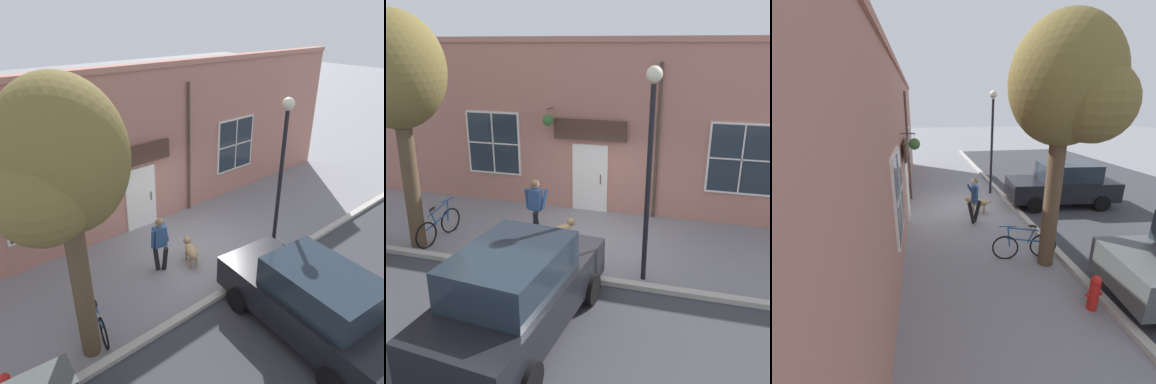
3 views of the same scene
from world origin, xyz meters
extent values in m
plane|color=gray|center=(0.00, 0.00, 0.00)|extent=(90.00, 90.00, 0.00)
cube|color=#B2ADA3|center=(2.00, 0.00, 0.06)|extent=(0.20, 28.00, 0.12)
cube|color=#B27566|center=(-2.35, 0.00, 2.50)|extent=(0.30, 18.00, 5.00)
cube|color=#B27566|center=(-2.35, 0.00, 5.08)|extent=(0.42, 18.00, 0.16)
cube|color=white|center=(-2.18, -0.46, 1.05)|extent=(0.10, 1.10, 2.10)
cube|color=#232D38|center=(-2.15, -0.46, 1.00)|extent=(0.03, 0.90, 1.90)
cylinder|color=#47382D|center=(-2.09, -0.11, 1.05)|extent=(0.03, 0.03, 0.30)
cube|color=#4C3328|center=(-2.08, -0.46, 2.55)|extent=(0.08, 2.20, 0.60)
cylinder|color=#47382D|center=(-2.12, 1.52, 2.25)|extent=(0.09, 0.09, 4.50)
cylinder|color=#47382D|center=(-1.96, -1.65, 3.15)|extent=(0.44, 0.04, 0.04)
cylinder|color=#47382D|center=(-1.78, -1.65, 2.97)|extent=(0.01, 0.01, 0.34)
cone|color=#2D2823|center=(-1.78, -1.65, 2.75)|extent=(0.32, 0.32, 0.18)
sphere|color=#3D6B33|center=(-1.78, -1.65, 2.84)|extent=(0.34, 0.34, 0.34)
cube|color=white|center=(-2.18, -3.66, 1.95)|extent=(0.08, 1.82, 2.02)
cube|color=#232D38|center=(-2.15, -3.66, 1.95)|extent=(0.03, 1.70, 1.90)
cube|color=white|center=(-2.13, -3.66, 1.95)|extent=(0.04, 0.04, 1.90)
cube|color=white|center=(-2.13, -3.66, 1.95)|extent=(0.04, 1.70, 0.04)
cube|color=white|center=(-2.18, 3.84, 1.95)|extent=(0.08, 1.82, 2.02)
cube|color=#232D38|center=(-2.15, 3.84, 1.95)|extent=(0.03, 1.70, 1.90)
cube|color=white|center=(-2.13, 3.84, 1.95)|extent=(0.04, 0.04, 1.90)
cube|color=white|center=(-2.13, 3.84, 1.95)|extent=(0.04, 1.70, 0.04)
cylinder|color=black|center=(0.02, -1.43, 0.39)|extent=(0.31, 0.17, 0.79)
cylinder|color=black|center=(0.26, -1.30, 0.39)|extent=(0.31, 0.17, 0.79)
cube|color=#2D4C7A|center=(0.14, -1.36, 1.07)|extent=(0.27, 0.37, 0.57)
sphere|color=beige|center=(0.12, -1.36, 1.50)|extent=(0.22, 0.22, 0.22)
sphere|color=brown|center=(0.15, -1.36, 1.52)|extent=(0.20, 0.20, 0.20)
cylinder|color=#2D4C7A|center=(0.15, -1.60, 1.07)|extent=(0.17, 0.11, 0.57)
cylinder|color=#2D4C7A|center=(0.07, -1.12, 1.09)|extent=(0.34, 0.13, 0.52)
ellipsoid|color=#997A51|center=(0.48, -0.55, 0.42)|extent=(0.75, 0.54, 0.27)
cylinder|color=#997A51|center=(0.25, -0.55, 0.15)|extent=(0.06, 0.06, 0.30)
cylinder|color=#997A51|center=(0.32, -0.39, 0.15)|extent=(0.06, 0.06, 0.30)
cylinder|color=#997A51|center=(0.64, -0.71, 0.15)|extent=(0.06, 0.06, 0.30)
cylinder|color=#997A51|center=(0.71, -0.54, 0.15)|extent=(0.06, 0.06, 0.30)
sphere|color=#997A51|center=(0.10, -0.39, 0.52)|extent=(0.22, 0.22, 0.22)
cone|color=#997A51|center=(0.00, -0.35, 0.50)|extent=(0.13, 0.12, 0.09)
cone|color=#997A51|center=(0.09, -0.44, 0.63)|extent=(0.06, 0.06, 0.07)
cone|color=#997A51|center=(0.13, -0.35, 0.63)|extent=(0.06, 0.06, 0.07)
cylinder|color=#997A51|center=(0.87, -0.71, 0.47)|extent=(0.21, 0.11, 0.14)
cylinder|color=brown|center=(1.47, -4.11, 1.77)|extent=(0.39, 0.39, 3.54)
ellipsoid|color=brown|center=(1.47, -4.11, 4.38)|extent=(2.43, 2.18, 2.67)
sphere|color=brown|center=(1.86, -4.62, 3.96)|extent=(1.59, 1.59, 1.59)
torus|color=black|center=(0.48, -3.77, 0.33)|extent=(0.70, 0.19, 0.70)
torus|color=black|center=(1.52, -3.83, 0.33)|extent=(0.70, 0.19, 0.70)
cylinder|color=#1E4C8C|center=(1.00, -3.80, 0.53)|extent=(0.98, 0.10, 0.19)
cylinder|color=#1E4C8C|center=(1.18, -3.81, 0.67)|extent=(0.23, 0.05, 0.47)
cylinder|color=#1E4C8C|center=(0.95, -3.79, 0.85)|extent=(0.83, 0.08, 0.16)
cylinder|color=#1E4C8C|center=(0.56, -3.77, 0.65)|extent=(0.11, 0.04, 0.58)
cylinder|color=#1E4C8C|center=(0.52, -3.77, 0.95)|extent=(0.46, 0.12, 0.03)
ellipsoid|color=black|center=(1.18, -3.81, 0.93)|extent=(0.25, 0.11, 0.10)
cube|color=black|center=(4.03, -0.16, 0.69)|extent=(4.45, 2.17, 0.76)
cube|color=#1E2833|center=(4.25, -0.18, 1.41)|extent=(2.38, 1.76, 0.68)
cylinder|color=black|center=(2.62, -0.90, 0.31)|extent=(0.63, 0.24, 0.62)
cylinder|color=black|center=(2.79, 0.85, 0.31)|extent=(0.63, 0.24, 0.62)
cylinder|color=black|center=(5.27, -1.16, 0.31)|extent=(0.63, 0.24, 0.62)
cylinder|color=black|center=(1.56, 1.72, 2.12)|extent=(0.11, 0.11, 4.23)
sphere|color=beige|center=(1.56, 1.72, 4.41)|extent=(0.32, 0.32, 0.32)
sphere|color=red|center=(1.65, -5.79, 0.67)|extent=(0.20, 0.20, 0.20)
camera|label=1|loc=(7.20, -6.14, 6.46)|focal=35.00mm
camera|label=2|loc=(10.02, 2.62, 4.96)|focal=40.00mm
camera|label=3|loc=(-1.60, -9.51, 3.88)|focal=24.00mm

